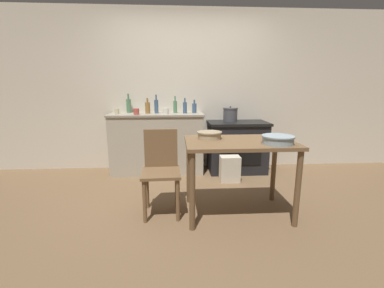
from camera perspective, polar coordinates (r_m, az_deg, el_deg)
ground_plane at (r=3.02m, az=0.69°, el=-13.72°), size 14.00×14.00×0.00m
wall_back at (r=4.29m, az=-0.87°, el=11.66°), size 8.00×0.07×2.55m
counter_cabinet at (r=4.10m, az=-7.72°, el=0.19°), size 1.45×0.54×0.94m
stove at (r=4.19m, az=9.93°, el=-0.54°), size 0.93×0.60×0.81m
work_table at (r=2.69m, az=10.40°, el=-1.81°), size 1.10×0.71×0.80m
chair at (r=2.76m, az=-6.87°, el=-5.42°), size 0.41×0.41×0.89m
flour_sack at (r=3.76m, az=8.39°, el=-5.45°), size 0.28×0.20×0.37m
stock_pot at (r=4.15m, az=8.50°, el=6.51°), size 0.23×0.23×0.24m
mixing_bowl_large at (r=2.60m, az=18.56°, el=1.01°), size 0.31×0.31×0.08m
mixing_bowl_small at (r=2.73m, az=3.90°, el=2.08°), size 0.26×0.26×0.08m
bottle_far_left at (r=4.06m, az=-7.93°, el=8.33°), size 0.06×0.06×0.29m
bottle_left at (r=4.10m, az=-3.76°, el=8.32°), size 0.06×0.06×0.26m
bottle_mid_left at (r=4.24m, az=-13.88°, el=8.31°), size 0.07×0.07×0.30m
bottle_center_left at (r=4.09m, az=0.52°, el=8.03°), size 0.07×0.07×0.21m
bottle_center at (r=4.07m, az=-9.83°, el=7.99°), size 0.08×0.08×0.24m
bottle_center_right at (r=4.03m, az=-1.59°, el=8.14°), size 0.06×0.06×0.24m
cup_mid_right at (r=3.93m, az=-5.84°, el=7.30°), size 0.09×0.09×0.09m
cup_right at (r=3.90m, az=-12.26°, el=7.06°), size 0.08×0.08×0.09m
cup_far_right at (r=4.06m, az=-16.36°, el=6.99°), size 0.07×0.07×0.09m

